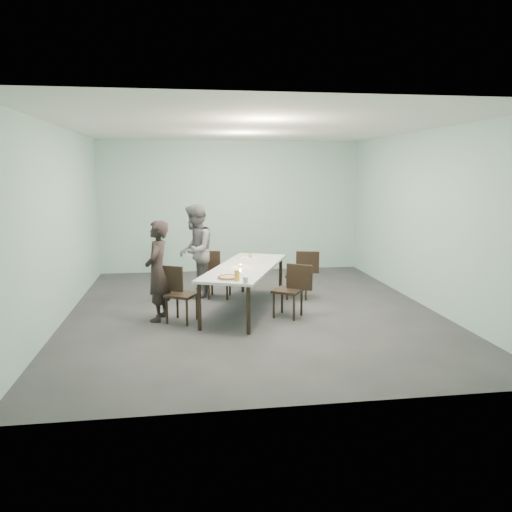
{
  "coord_description": "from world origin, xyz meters",
  "views": [
    {
      "loc": [
        -1.11,
        -8.03,
        2.3
      ],
      "look_at": [
        0.0,
        -0.45,
        1.0
      ],
      "focal_mm": 35.0,
      "sensor_mm": 36.0,
      "label": 1
    }
  ],
  "objects": [
    {
      "name": "menu",
      "position": [
        0.06,
        0.82,
        0.75
      ],
      "size": [
        0.36,
        0.32,
        0.01
      ],
      "primitive_type": "cube",
      "rotation": [
        0.0,
        0.0,
        -0.38
      ],
      "color": "silver",
      "rests_on": "table"
    },
    {
      "name": "beer_glass",
      "position": [
        -0.36,
        -1.04,
        0.82
      ],
      "size": [
        0.08,
        0.08,
        0.15
      ],
      "primitive_type": "cylinder",
      "color": "gold",
      "rests_on": "table"
    },
    {
      "name": "water_tumbler",
      "position": [
        -0.26,
        -1.23,
        0.8
      ],
      "size": [
        0.08,
        0.08,
        0.09
      ],
      "primitive_type": "cylinder",
      "color": "silver",
      "rests_on": "table"
    },
    {
      "name": "diner_far",
      "position": [
        -0.91,
        1.09,
        0.86
      ],
      "size": [
        0.83,
        0.96,
        1.72
      ],
      "primitive_type": "imported",
      "rotation": [
        0.0,
        0.0,
        -1.8
      ],
      "color": "slate",
      "rests_on": "ground"
    },
    {
      "name": "amber_tumbler",
      "position": [
        0.08,
        0.81,
        0.79
      ],
      "size": [
        0.07,
        0.07,
        0.08
      ],
      "primitive_type": "cylinder",
      "color": "gold",
      "rests_on": "table"
    },
    {
      "name": "ground",
      "position": [
        0.0,
        0.0,
        0.0
      ],
      "size": [
        7.0,
        7.0,
        0.0
      ],
      "primitive_type": "plane",
      "color": "#333335",
      "rests_on": "ground"
    },
    {
      "name": "side_plate",
      "position": [
        -0.28,
        -0.58,
        0.76
      ],
      "size": [
        0.18,
        0.18,
        0.01
      ],
      "primitive_type": "cylinder",
      "color": "white",
      "rests_on": "table"
    },
    {
      "name": "table",
      "position": [
        -0.11,
        0.04,
        0.69
      ],
      "size": [
        1.8,
        2.75,
        0.75
      ],
      "rotation": [
        0.0,
        0.0,
        -0.38
      ],
      "color": "white",
      "rests_on": "ground"
    },
    {
      "name": "room_shell",
      "position": [
        0.0,
        0.0,
        2.03
      ],
      "size": [
        6.02,
        7.02,
        3.01
      ],
      "color": "#A3CDC4",
      "rests_on": "ground"
    },
    {
      "name": "chair_near_right",
      "position": [
        0.58,
        -0.5,
        0.5
      ],
      "size": [
        0.63,
        0.58,
        0.87
      ],
      "rotation": [
        0.0,
        0.0,
        2.55
      ],
      "color": "black",
      "rests_on": "ground"
    },
    {
      "name": "diner_near",
      "position": [
        -1.52,
        -0.32,
        0.78
      ],
      "size": [
        0.49,
        0.64,
        1.57
      ],
      "primitive_type": "imported",
      "rotation": [
        0.0,
        0.0,
        -1.8
      ],
      "color": "black",
      "rests_on": "ground"
    },
    {
      "name": "chair_far_left",
      "position": [
        -0.56,
        0.97,
        0.5
      ],
      "size": [
        0.65,
        0.51,
        0.87
      ],
      "rotation": [
        0.0,
        0.0,
        -0.25
      ],
      "color": "black",
      "rests_on": "ground"
    },
    {
      "name": "pizza",
      "position": [
        -0.47,
        -0.9,
        0.77
      ],
      "size": [
        0.34,
        0.34,
        0.04
      ],
      "color": "white",
      "rests_on": "table"
    },
    {
      "name": "tealight",
      "position": [
        -0.2,
        -0.03,
        0.77
      ],
      "size": [
        0.06,
        0.06,
        0.05
      ],
      "color": "silver",
      "rests_on": "table"
    },
    {
      "name": "chair_far_right",
      "position": [
        1.01,
        0.7,
        0.5
      ],
      "size": [
        0.65,
        0.51,
        0.87
      ],
      "rotation": [
        0.0,
        0.0,
        2.89
      ],
      "color": "black",
      "rests_on": "ground"
    },
    {
      "name": "chair_near_left",
      "position": [
        -1.23,
        -0.44,
        0.5
      ],
      "size": [
        0.65,
        0.57,
        0.87
      ],
      "rotation": [
        0.0,
        0.0,
        -0.48
      ],
      "color": "black",
      "rests_on": "ground"
    }
  ]
}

